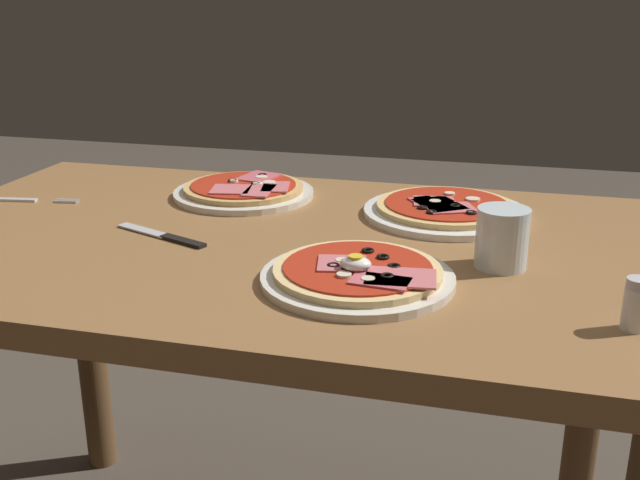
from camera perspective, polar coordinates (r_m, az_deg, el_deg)
The scene contains 8 objects.
dining_table at distance 1.30m, azimuth -3.95°, elevation -4.81°, with size 1.27×0.79×0.78m.
pizza_foreground at distance 1.06m, azimuth 2.90°, elevation -2.63°, with size 0.28×0.28×0.05m.
pizza_across_left at distance 1.49m, azimuth -5.77°, elevation 3.75°, with size 0.28×0.28×0.03m.
pizza_across_right at distance 1.38m, azimuth 9.52°, elevation 2.28°, with size 0.30×0.30×0.03m.
water_glass_near at distance 1.14m, azimuth 13.61°, elevation -0.10°, with size 0.08×0.08×0.09m.
fork at distance 1.56m, azimuth -21.01°, elevation 2.83°, with size 0.16×0.04×0.00m.
knife at distance 1.27m, azimuth -11.55°, elevation 0.26°, with size 0.19×0.09×0.01m.
salt_shaker at distance 0.99m, azimuth 22.79°, elevation -4.54°, with size 0.03×0.03×0.07m.
Camera 1 is at (0.38, -1.13, 1.18)m, focal length 42.23 mm.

